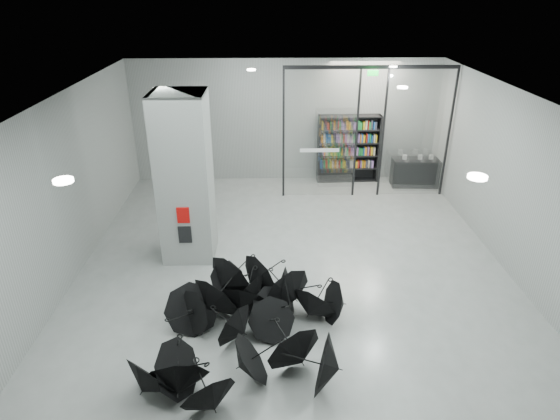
{
  "coord_description": "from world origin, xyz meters",
  "views": [
    {
      "loc": [
        -0.53,
        -8.34,
        6.1
      ],
      "look_at": [
        -0.3,
        1.5,
        1.4
      ],
      "focal_mm": 30.55,
      "sensor_mm": 36.0,
      "label": 1
    }
  ],
  "objects_px": {
    "bookshelf": "(348,149)",
    "umbrella_cluster": "(245,326)",
    "column": "(185,178)",
    "shop_counter": "(415,172)"
  },
  "relations": [
    {
      "from": "bookshelf",
      "to": "umbrella_cluster",
      "type": "height_order",
      "value": "bookshelf"
    },
    {
      "from": "column",
      "to": "shop_counter",
      "type": "relative_size",
      "value": 2.62
    },
    {
      "from": "column",
      "to": "bookshelf",
      "type": "distance_m",
      "value": 6.67
    },
    {
      "from": "column",
      "to": "shop_counter",
      "type": "xyz_separation_m",
      "value": [
        6.77,
        4.24,
        -1.54
      ]
    },
    {
      "from": "shop_counter",
      "to": "umbrella_cluster",
      "type": "height_order",
      "value": "umbrella_cluster"
    },
    {
      "from": "column",
      "to": "bookshelf",
      "type": "relative_size",
      "value": 1.78
    },
    {
      "from": "bookshelf",
      "to": "column",
      "type": "bearing_deg",
      "value": -135.78
    },
    {
      "from": "column",
      "to": "bookshelf",
      "type": "xyz_separation_m",
      "value": [
        4.6,
        4.75,
        -0.88
      ]
    },
    {
      "from": "column",
      "to": "bookshelf",
      "type": "height_order",
      "value": "column"
    },
    {
      "from": "column",
      "to": "umbrella_cluster",
      "type": "distance_m",
      "value": 3.93
    }
  ]
}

